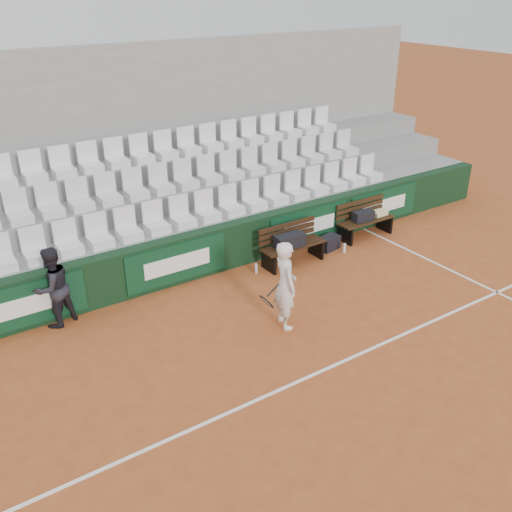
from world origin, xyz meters
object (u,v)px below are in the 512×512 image
(water_bottle_far, at_px, (344,248))
(sports_bag_left, at_px, (290,241))
(bench_left, at_px, (293,254))
(water_bottle_near, at_px, (256,268))
(sports_bag_ground, at_px, (329,243))
(ball_kid, at_px, (53,287))
(bench_right, at_px, (365,228))
(sports_bag_right, at_px, (363,216))
(tennis_player, at_px, (285,285))

(water_bottle_far, bearing_deg, sports_bag_left, 172.20)
(bench_left, relative_size, water_bottle_near, 6.82)
(bench_left, height_order, sports_bag_ground, bench_left)
(ball_kid, bearing_deg, sports_bag_ground, 154.51)
(bench_left, bearing_deg, sports_bag_left, -165.57)
(bench_right, bearing_deg, bench_left, -175.66)
(bench_right, bearing_deg, sports_bag_right, -172.36)
(bench_left, xyz_separation_m, tennis_player, (-1.64, -1.90, 0.61))
(bench_left, relative_size, sports_bag_right, 2.88)
(water_bottle_far, height_order, ball_kid, ball_kid)
(water_bottle_near, relative_size, water_bottle_far, 0.97)
(sports_bag_right, distance_m, tennis_player, 4.37)
(sports_bag_left, height_order, water_bottle_far, sports_bag_left)
(sports_bag_left, height_order, ball_kid, ball_kid)
(water_bottle_far, distance_m, ball_kid, 6.42)
(sports_bag_right, bearing_deg, bench_right, 7.64)
(water_bottle_near, height_order, water_bottle_far, water_bottle_far)
(sports_bag_ground, distance_m, tennis_player, 3.50)
(water_bottle_far, relative_size, tennis_player, 0.14)
(water_bottle_near, bearing_deg, bench_left, -4.34)
(sports_bag_left, bearing_deg, bench_left, 14.43)
(bench_left, distance_m, sports_bag_right, 2.24)
(bench_right, relative_size, sports_bag_ground, 2.93)
(bench_right, xyz_separation_m, water_bottle_near, (-3.27, -0.11, -0.11))
(bench_right, relative_size, sports_bag_right, 2.88)
(sports_bag_left, height_order, sports_bag_ground, sports_bag_left)
(bench_right, height_order, sports_bag_left, sports_bag_left)
(bench_left, relative_size, tennis_player, 0.90)
(sports_bag_left, distance_m, sports_bag_ground, 1.35)
(sports_bag_ground, bearing_deg, sports_bag_right, 2.24)
(sports_bag_left, bearing_deg, bench_right, 4.90)
(sports_bag_ground, distance_m, ball_kid, 6.22)
(bench_right, height_order, tennis_player, tennis_player)
(sports_bag_right, height_order, ball_kid, ball_kid)
(water_bottle_far, bearing_deg, water_bottle_near, 172.31)
(sports_bag_right, bearing_deg, water_bottle_far, -156.56)
(water_bottle_near, distance_m, tennis_player, 2.21)
(ball_kid, bearing_deg, water_bottle_near, 152.41)
(water_bottle_near, xyz_separation_m, tennis_player, (-0.70, -1.97, 0.72))
(water_bottle_near, bearing_deg, sports_bag_ground, 1.33)
(sports_bag_left, bearing_deg, ball_kid, 174.63)
(sports_bag_ground, xyz_separation_m, water_bottle_near, (-2.07, -0.05, -0.05))
(bench_left, relative_size, ball_kid, 0.99)
(ball_kid, bearing_deg, sports_bag_right, 155.26)
(sports_bag_ground, relative_size, ball_kid, 0.34)
(bench_right, bearing_deg, sports_bag_ground, -177.20)
(sports_bag_right, relative_size, sports_bag_ground, 1.02)
(bench_left, height_order, water_bottle_far, bench_left)
(sports_bag_left, bearing_deg, water_bottle_far, -7.80)
(sports_bag_left, relative_size, sports_bag_ground, 1.31)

